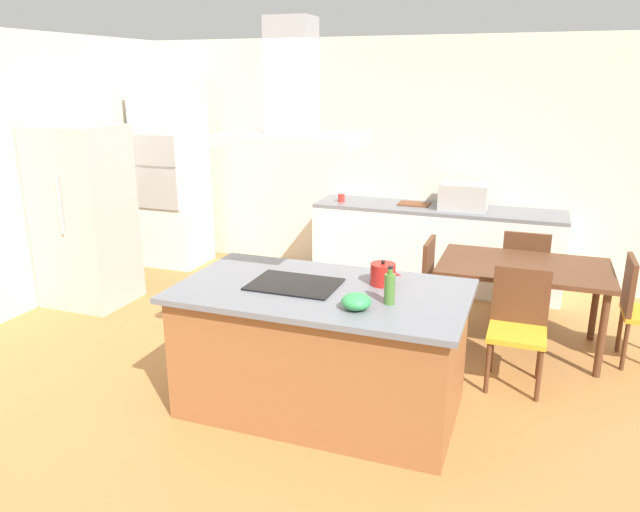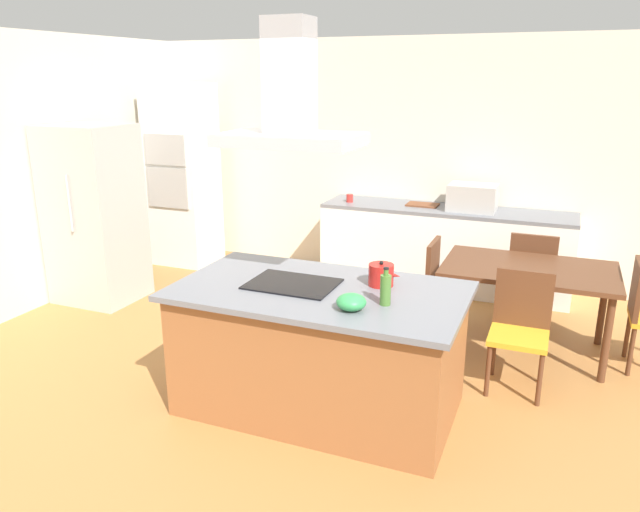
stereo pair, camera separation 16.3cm
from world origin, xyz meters
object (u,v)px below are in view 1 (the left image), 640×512
Objects in this scene: dining_table at (524,274)px; cooktop at (294,284)px; coffee_mug_red at (341,198)px; wall_oven_stack at (172,176)px; mixing_bowl at (356,302)px; chair_at_left_end at (416,280)px; chair_facing_island at (518,320)px; tea_kettle at (383,274)px; range_hood at (292,106)px; cutting_board at (414,204)px; chair_facing_back_wall at (524,269)px; olive_oil_bottle at (390,288)px; refrigerator at (85,217)px; countertop_microwave at (464,196)px.

cooktop is at bearing -133.91° from dining_table.
coffee_mug_red is 2.14m from wall_oven_stack.
mixing_bowl is 0.21× the size of chair_at_left_end.
cooktop is at bearing -149.57° from chair_facing_island.
wall_oven_stack is at bearing 137.78° from mixing_bowl.
cooktop is 3.21× the size of mixing_bowl.
tea_kettle reaches higher than mixing_bowl.
tea_kettle is 1.28m from range_hood.
cutting_board is 0.38× the size of chair_facing_back_wall.
mixing_bowl reaches higher than chair_facing_back_wall.
olive_oil_bottle is 2.49m from chair_facing_back_wall.
wall_oven_stack is 1.49m from refrigerator.
tea_kettle is 0.45× the size of countertop_microwave.
countertop_microwave is at bearing 85.41° from mixing_bowl.
refrigerator is (-3.02, -1.76, 0.00)m from cutting_board.
refrigerator reaches higher than dining_table.
tea_kettle reaches higher than chair_facing_island.
chair_at_left_end is (1.13, -1.27, -0.44)m from coffee_mug_red.
range_hood is (-1.47, -0.87, 1.59)m from chair_facing_island.
olive_oil_bottle reaches higher than coffee_mug_red.
coffee_mug_red is at bearing 163.50° from chair_facing_back_wall.
wall_oven_stack reaches higher than chair_facing_island.
cutting_board is at bearing 85.31° from range_hood.
cooktop reaches higher than chair_at_left_end.
refrigerator reaches higher than mixing_bowl.
range_hood reaches higher than chair_facing_back_wall.
refrigerator is at bearing 156.34° from mixing_bowl.
chair_facing_back_wall is (0.90, 1.98, -0.47)m from tea_kettle.
mixing_bowl is at bearing -42.22° from wall_oven_stack.
coffee_mug_red is 0.10× the size of chair_facing_back_wall.
wall_oven_stack is at bearing 86.91° from refrigerator.
range_hood is at bearing -133.91° from dining_table.
countertop_microwave is at bearing 25.69° from refrigerator.
chair_at_left_end is at bearing -180.00° from dining_table.
refrigerator is at bearing -175.10° from dining_table.
dining_table is at bearing 90.00° from chair_facing_island.
olive_oil_bottle reaches higher than tea_kettle.
countertop_microwave is at bearing 88.37° from olive_oil_bottle.
tea_kettle is at bearing -66.17° from coffee_mug_red.
cutting_board is 1.49m from chair_facing_back_wall.
olive_oil_bottle is 1.86m from dining_table.
dining_table is (0.69, -1.35, -0.37)m from countertop_microwave.
olive_oil_bottle is 0.11× the size of wall_oven_stack.
dining_table is at bearing 0.00° from chair_at_left_end.
tea_kettle is (0.57, 0.22, 0.07)m from cooktop.
chair_at_left_end is at bearing 89.06° from mixing_bowl.
countertop_microwave reaches higher than chair_facing_island.
refrigerator is at bearing -166.39° from chair_facing_back_wall.
range_hood is at bearing -78.48° from coffee_mug_red.
tea_kettle is at bearing 85.42° from mixing_bowl.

